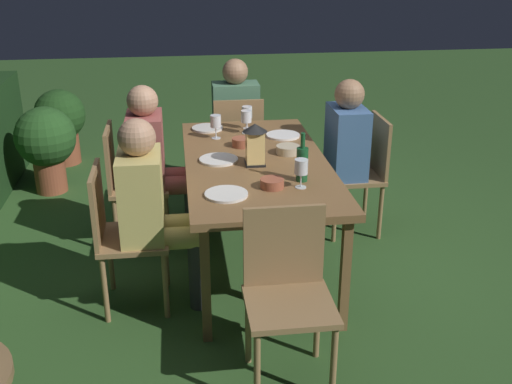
{
  "coord_description": "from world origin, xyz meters",
  "views": [
    {
      "loc": [
        -3.65,
        0.48,
        2.05
      ],
      "look_at": [
        0.0,
        0.0,
        0.52
      ],
      "focal_mm": 42.9,
      "sensor_mm": 36.0,
      "label": 1
    }
  ],
  "objects_px": {
    "person_in_mustard": "(153,205)",
    "plate_b": "(207,128)",
    "wine_glass_d": "(216,122)",
    "wine_glass_a": "(246,118)",
    "chair_head_near": "(287,289)",
    "plate_d": "(226,194)",
    "plate_c": "(283,135)",
    "potted_plant_by_hedge": "(46,142)",
    "chair_side_right_b": "(129,180)",
    "lantern_centerpiece": "(255,142)",
    "potted_plant_corner": "(60,121)",
    "person_in_green": "(235,118)",
    "plate_a": "(219,160)",
    "bowl_salad": "(242,142)",
    "person_in_rust": "(156,158)",
    "person_in_blue": "(338,150)",
    "bowl_bread": "(288,149)",
    "chair_head_far": "(238,142)",
    "bowl_olives": "(272,183)",
    "wine_glass_b": "(301,168)",
    "wine_glass_c": "(247,113)",
    "green_bottle_on_table": "(302,163)",
    "dining_table": "(256,168)",
    "chair_side_left_b": "(363,169)",
    "chair_side_right_a": "(121,231)"
  },
  "relations": [
    {
      "from": "wine_glass_b",
      "to": "person_in_green",
      "type": "bearing_deg",
      "value": 5.91
    },
    {
      "from": "chair_side_right_a",
      "to": "potted_plant_by_hedge",
      "type": "relative_size",
      "value": 1.16
    },
    {
      "from": "person_in_mustard",
      "to": "chair_side_left_b",
      "type": "distance_m",
      "value": 1.7
    },
    {
      "from": "plate_b",
      "to": "wine_glass_d",
      "type": "bearing_deg",
      "value": -168.62
    },
    {
      "from": "person_in_green",
      "to": "plate_a",
      "type": "distance_m",
      "value": 1.35
    },
    {
      "from": "plate_c",
      "to": "potted_plant_by_hedge",
      "type": "height_order",
      "value": "plate_c"
    },
    {
      "from": "lantern_centerpiece",
      "to": "potted_plant_corner",
      "type": "bearing_deg",
      "value": 34.47
    },
    {
      "from": "lantern_centerpiece",
      "to": "plate_c",
      "type": "relative_size",
      "value": 1.11
    },
    {
      "from": "bowl_bread",
      "to": "plate_a",
      "type": "bearing_deg",
      "value": 99.86
    },
    {
      "from": "chair_side_right_a",
      "to": "plate_b",
      "type": "relative_size",
      "value": 3.79
    },
    {
      "from": "person_in_mustard",
      "to": "plate_b",
      "type": "bearing_deg",
      "value": -18.51
    },
    {
      "from": "chair_side_left_b",
      "to": "person_in_green",
      "type": "xyz_separation_m",
      "value": [
        0.94,
        0.84,
        0.15
      ]
    },
    {
      "from": "chair_side_right_b",
      "to": "wine_glass_a",
      "type": "xyz_separation_m",
      "value": [
        0.18,
        -0.85,
        0.37
      ]
    },
    {
      "from": "chair_head_far",
      "to": "potted_plant_corner",
      "type": "relative_size",
      "value": 1.2
    },
    {
      "from": "dining_table",
      "to": "lantern_centerpiece",
      "type": "xyz_separation_m",
      "value": [
        -0.08,
        0.02,
        0.2
      ]
    },
    {
      "from": "person_in_rust",
      "to": "plate_b",
      "type": "relative_size",
      "value": 5.01
    },
    {
      "from": "plate_b",
      "to": "bowl_bread",
      "type": "distance_m",
      "value": 0.8
    },
    {
      "from": "person_in_blue",
      "to": "wine_glass_d",
      "type": "distance_m",
      "value": 0.9
    },
    {
      "from": "wine_glass_d",
      "to": "plate_b",
      "type": "relative_size",
      "value": 0.74
    },
    {
      "from": "person_in_rust",
      "to": "bowl_bread",
      "type": "relative_size",
      "value": 7.38
    },
    {
      "from": "chair_head_near",
      "to": "wine_glass_a",
      "type": "bearing_deg",
      "value": -0.23
    },
    {
      "from": "person_in_blue",
      "to": "person_in_rust",
      "type": "bearing_deg",
      "value": 90.0
    },
    {
      "from": "plate_b",
      "to": "potted_plant_by_hedge",
      "type": "height_order",
      "value": "plate_b"
    },
    {
      "from": "bowl_salad",
      "to": "green_bottle_on_table",
      "type": "bearing_deg",
      "value": -157.77
    },
    {
      "from": "chair_side_right_a",
      "to": "bowl_olives",
      "type": "xyz_separation_m",
      "value": [
        -0.07,
        -0.87,
        0.28
      ]
    },
    {
      "from": "chair_head_near",
      "to": "wine_glass_a",
      "type": "height_order",
      "value": "wine_glass_a"
    },
    {
      "from": "wine_glass_a",
      "to": "plate_b",
      "type": "distance_m",
      "value": 0.33
    },
    {
      "from": "chair_head_near",
      "to": "plate_b",
      "type": "bearing_deg",
      "value": 8.1
    },
    {
      "from": "person_in_blue",
      "to": "chair_side_right_b",
      "type": "bearing_deg",
      "value": 90.0
    },
    {
      "from": "person_in_blue",
      "to": "bowl_bread",
      "type": "bearing_deg",
      "value": 126.12
    },
    {
      "from": "person_in_mustard",
      "to": "lantern_centerpiece",
      "type": "distance_m",
      "value": 0.75
    },
    {
      "from": "bowl_olives",
      "to": "bowl_salad",
      "type": "relative_size",
      "value": 1.03
    },
    {
      "from": "chair_side_left_b",
      "to": "lantern_centerpiece",
      "type": "bearing_deg",
      "value": 119.61
    },
    {
      "from": "wine_glass_d",
      "to": "potted_plant_corner",
      "type": "distance_m",
      "value": 2.26
    },
    {
      "from": "bowl_olives",
      "to": "potted_plant_by_hedge",
      "type": "xyz_separation_m",
      "value": [
        1.96,
        1.63,
        -0.32
      ]
    },
    {
      "from": "green_bottle_on_table",
      "to": "plate_c",
      "type": "xyz_separation_m",
      "value": [
        0.87,
        -0.04,
        -0.1
      ]
    },
    {
      "from": "wine_glass_b",
      "to": "bowl_bread",
      "type": "height_order",
      "value": "wine_glass_b"
    },
    {
      "from": "person_in_rust",
      "to": "plate_d",
      "type": "distance_m",
      "value": 1.05
    },
    {
      "from": "person_in_rust",
      "to": "plate_a",
      "type": "xyz_separation_m",
      "value": [
        -0.39,
        -0.41,
        0.11
      ]
    },
    {
      "from": "person_in_blue",
      "to": "plate_d",
      "type": "distance_m",
      "value": 1.31
    },
    {
      "from": "bowl_salad",
      "to": "person_in_rust",
      "type": "bearing_deg",
      "value": 78.6
    },
    {
      "from": "person_in_mustard",
      "to": "bowl_salad",
      "type": "xyz_separation_m",
      "value": [
        0.7,
        -0.59,
        0.13
      ]
    },
    {
      "from": "chair_head_near",
      "to": "plate_d",
      "type": "bearing_deg",
      "value": 21.68
    },
    {
      "from": "chair_head_near",
      "to": "potted_plant_by_hedge",
      "type": "relative_size",
      "value": 1.16
    },
    {
      "from": "chair_side_right_a",
      "to": "wine_glass_b",
      "type": "distance_m",
      "value": 1.1
    },
    {
      "from": "chair_head_near",
      "to": "wine_glass_b",
      "type": "height_order",
      "value": "wine_glass_b"
    },
    {
      "from": "chair_side_right_b",
      "to": "wine_glass_d",
      "type": "distance_m",
      "value": 0.73
    },
    {
      "from": "wine_glass_a",
      "to": "wine_glass_c",
      "type": "bearing_deg",
      "value": -9.39
    },
    {
      "from": "dining_table",
      "to": "chair_side_left_b",
      "type": "relative_size",
      "value": 2.08
    },
    {
      "from": "lantern_centerpiece",
      "to": "potted_plant_corner",
      "type": "relative_size",
      "value": 0.36
    }
  ]
}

